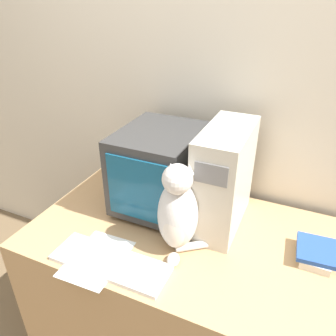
{
  "coord_description": "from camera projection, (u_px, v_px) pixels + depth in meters",
  "views": [
    {
      "loc": [
        0.4,
        -0.68,
        1.72
      ],
      "look_at": [
        -0.12,
        0.46,
        1.04
      ],
      "focal_mm": 35.0,
      "sensor_mm": 36.0,
      "label": 1
    }
  ],
  "objects": [
    {
      "name": "wall_back",
      "position": [
        225.0,
        97.0,
        1.63
      ],
      "size": [
        7.0,
        0.05,
        2.5
      ],
      "color": "beige",
      "rests_on": "ground_plane"
    },
    {
      "name": "desk",
      "position": [
        185.0,
        290.0,
        1.67
      ],
      "size": [
        1.44,
        0.83,
        0.74
      ],
      "color": "tan",
      "rests_on": "ground_plane"
    },
    {
      "name": "crt_monitor",
      "position": [
        159.0,
        169.0,
        1.59
      ],
      "size": [
        0.36,
        0.45,
        0.41
      ],
      "color": "#333333",
      "rests_on": "desk"
    },
    {
      "name": "computer_tower",
      "position": [
        224.0,
        178.0,
        1.46
      ],
      "size": [
        0.19,
        0.43,
        0.47
      ],
      "color": "beige",
      "rests_on": "desk"
    },
    {
      "name": "keyboard",
      "position": [
        110.0,
        262.0,
        1.32
      ],
      "size": [
        0.49,
        0.17,
        0.02
      ],
      "color": "silver",
      "rests_on": "desk"
    },
    {
      "name": "cat",
      "position": [
        178.0,
        212.0,
        1.34
      ],
      "size": [
        0.26,
        0.28,
        0.41
      ],
      "rotation": [
        0.0,
        0.0,
        0.25
      ],
      "color": "silver",
      "rests_on": "desk"
    },
    {
      "name": "book_stack",
      "position": [
        317.0,
        252.0,
        1.35
      ],
      "size": [
        0.17,
        0.21,
        0.05
      ],
      "color": "beige",
      "rests_on": "desk"
    },
    {
      "name": "pen",
      "position": [
        109.0,
        249.0,
        1.4
      ],
      "size": [
        0.14,
        0.05,
        0.01
      ],
      "color": "navy",
      "rests_on": "desk"
    },
    {
      "name": "paper_sheet",
      "position": [
        97.0,
        259.0,
        1.35
      ],
      "size": [
        0.22,
        0.3,
        0.0
      ],
      "color": "white",
      "rests_on": "desk"
    }
  ]
}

